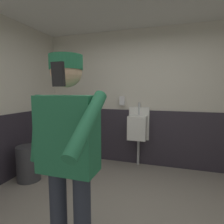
{
  "coord_description": "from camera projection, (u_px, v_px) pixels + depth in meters",
  "views": [
    {
      "loc": [
        0.43,
        -1.79,
        1.48
      ],
      "look_at": [
        -0.17,
        0.07,
        1.25
      ],
      "focal_mm": 30.15,
      "sensor_mm": 36.0,
      "label": 1
    }
  ],
  "objects": [
    {
      "name": "urinal_solo",
      "position": [
        138.0,
        127.0,
        3.6
      ],
      "size": [
        0.4,
        0.34,
        1.24
      ],
      "color": "white",
      "rests_on": "ground_plane"
    },
    {
      "name": "soap_dispenser",
      "position": [
        122.0,
        101.0,
        3.76
      ],
      "size": [
        0.1,
        0.07,
        0.18
      ],
      "primitive_type": "cube",
      "color": "silver"
    },
    {
      "name": "person",
      "position": [
        68.0,
        147.0,
        1.47
      ],
      "size": [
        0.68,
        0.6,
        1.74
      ],
      "color": "#2D3342",
      "rests_on": "ground_plane"
    },
    {
      "name": "wainscot_band_back",
      "position": [
        148.0,
        138.0,
        3.71
      ],
      "size": [
        4.24,
        0.03,
        1.09
      ],
      "primitive_type": "cube",
      "color": "#2D2833",
      "rests_on": "ground_plane"
    },
    {
      "name": "cell_phone",
      "position": [
        58.0,
        74.0,
        0.85
      ],
      "size": [
        0.06,
        0.03,
        0.11
      ],
      "primitive_type": "cube",
      "rotation": [
        0.07,
        0.0,
        -0.05
      ],
      "color": "black"
    },
    {
      "name": "trash_bin",
      "position": [
        28.0,
        163.0,
        3.08
      ],
      "size": [
        0.37,
        0.37,
        0.57
      ],
      "primitive_type": "cylinder",
      "color": "#38383D",
      "rests_on": "ground_plane"
    },
    {
      "name": "wall_back",
      "position": [
        149.0,
        98.0,
        3.69
      ],
      "size": [
        4.84,
        0.12,
        2.64
      ],
      "primitive_type": "cube",
      "color": "beige",
      "rests_on": "ground_plane"
    }
  ]
}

